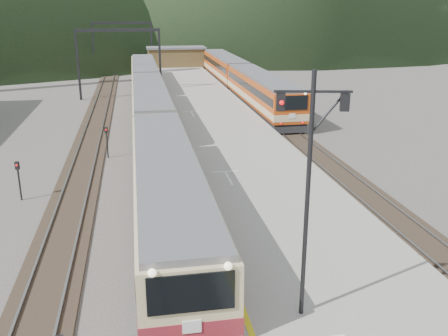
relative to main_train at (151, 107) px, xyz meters
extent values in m
cube|color=black|center=(0.00, 1.41, -2.02)|extent=(2.60, 200.00, 0.12)
cube|color=slate|center=(-0.72, 1.41, -1.92)|extent=(0.10, 200.00, 0.14)
cube|color=slate|center=(0.72, 1.41, -1.92)|extent=(0.10, 200.00, 0.14)
cube|color=black|center=(-5.00, 1.41, -2.02)|extent=(2.60, 200.00, 0.12)
cube|color=slate|center=(-5.72, 1.41, -1.92)|extent=(0.10, 200.00, 0.14)
cube|color=slate|center=(-4.28, 1.41, -1.92)|extent=(0.10, 200.00, 0.14)
cube|color=black|center=(11.50, 1.41, -2.02)|extent=(2.60, 200.00, 0.12)
cube|color=slate|center=(10.78, 1.41, -1.92)|extent=(0.10, 200.00, 0.14)
cube|color=slate|center=(12.22, 1.41, -1.92)|extent=(0.10, 200.00, 0.14)
cube|color=gray|center=(5.60, -0.59, -1.58)|extent=(8.00, 100.00, 1.00)
cube|color=black|center=(-7.50, 16.41, 1.92)|extent=(0.25, 0.25, 8.00)
cube|color=black|center=(1.80, 16.41, 1.92)|extent=(0.25, 0.25, 8.00)
cube|color=black|center=(-2.85, 16.41, 5.72)|extent=(9.30, 0.22, 0.35)
cube|color=black|center=(-7.50, 41.41, 1.92)|extent=(0.25, 0.25, 8.00)
cube|color=black|center=(1.80, 41.41, 1.92)|extent=(0.25, 0.25, 8.00)
cube|color=black|center=(-2.85, 41.41, 5.72)|extent=(9.30, 0.22, 0.35)
cube|color=brown|center=(5.60, 39.41, 0.32)|extent=(9.00, 4.00, 2.80)
cube|color=slate|center=(5.60, 39.41, 1.87)|extent=(9.40, 4.40, 0.30)
cube|color=#C9B484|center=(0.00, -20.92, 0.00)|extent=(3.04, 20.42, 3.71)
cube|color=#C9B484|center=(0.00, 0.00, 0.00)|extent=(3.04, 20.42, 3.71)
cube|color=#C9B484|center=(0.00, 20.92, 0.00)|extent=(3.04, 20.42, 3.71)
cube|color=#AC3F0F|center=(11.50, 6.27, 0.04)|extent=(3.11, 20.91, 3.80)
cube|color=#AC3F0F|center=(11.50, 27.67, 0.04)|extent=(3.11, 20.91, 3.80)
cylinder|color=black|center=(3.67, -30.01, 2.81)|extent=(0.14, 0.14, 7.79)
cube|color=black|center=(3.67, -30.01, 6.11)|extent=(2.17, 0.52, 0.07)
cube|color=black|center=(2.79, -29.83, 5.81)|extent=(0.28, 0.23, 0.50)
cube|color=black|center=(4.55, -30.20, 5.81)|extent=(0.28, 0.23, 0.50)
cylinder|color=black|center=(-3.42, -7.86, -1.08)|extent=(0.10, 0.10, 2.00)
cube|color=black|center=(-3.42, -7.86, -0.03)|extent=(0.25, 0.21, 0.45)
cylinder|color=black|center=(-7.90, -15.43, -1.08)|extent=(0.10, 0.10, 2.00)
cube|color=black|center=(-7.90, -15.43, -0.03)|extent=(0.25, 0.20, 0.45)
camera|label=1|loc=(-1.22, -43.26, 8.40)|focal=40.00mm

